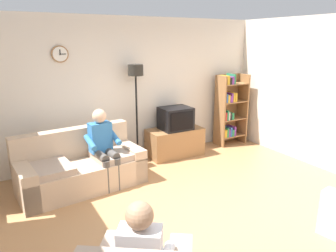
{
  "coord_description": "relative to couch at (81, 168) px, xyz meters",
  "views": [
    {
      "loc": [
        -2.28,
        -2.97,
        2.29
      ],
      "look_at": [
        -0.08,
        0.96,
        1.05
      ],
      "focal_mm": 33.71,
      "sensor_mm": 36.0,
      "label": 1
    }
  ],
  "objects": [
    {
      "name": "tv",
      "position": [
        2.02,
        0.48,
        0.47
      ],
      "size": [
        0.6,
        0.49,
        0.44
      ],
      "color": "black",
      "rests_on": "tv_stand"
    },
    {
      "name": "floor_lamp",
      "position": [
        1.25,
        0.6,
        1.14
      ],
      "size": [
        0.28,
        0.28,
        1.85
      ],
      "color": "black",
      "rests_on": "ground_plane"
    },
    {
      "name": "tv_stand",
      "position": [
        2.02,
        0.5,
        -0.03
      ],
      "size": [
        1.1,
        0.56,
        0.56
      ],
      "color": "olive",
      "rests_on": "ground_plane"
    },
    {
      "name": "back_wall_assembly",
      "position": [
        1.22,
        0.91,
        1.04
      ],
      "size": [
        6.2,
        0.17,
        2.7
      ],
      "color": "silver",
      "rests_on": "ground_plane"
    },
    {
      "name": "ground_plane",
      "position": [
        1.22,
        -1.75,
        -0.31
      ],
      "size": [
        12.0,
        12.0,
        0.0
      ],
      "primitive_type": "plane",
      "color": "#B27F51"
    },
    {
      "name": "couch",
      "position": [
        0.0,
        0.0,
        0.0
      ],
      "size": [
        1.98,
        1.07,
        0.9
      ],
      "color": "tan",
      "rests_on": "ground_plane"
    },
    {
      "name": "person_on_couch",
      "position": [
        0.35,
        -0.11,
        0.39
      ],
      "size": [
        0.54,
        0.57,
        1.24
      ],
      "color": "#3372B2",
      "rests_on": "ground_plane"
    },
    {
      "name": "bookshelf",
      "position": [
        3.45,
        0.57,
        0.48
      ],
      "size": [
        0.68,
        0.36,
        1.58
      ],
      "color": "olive",
      "rests_on": "ground_plane"
    }
  ]
}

